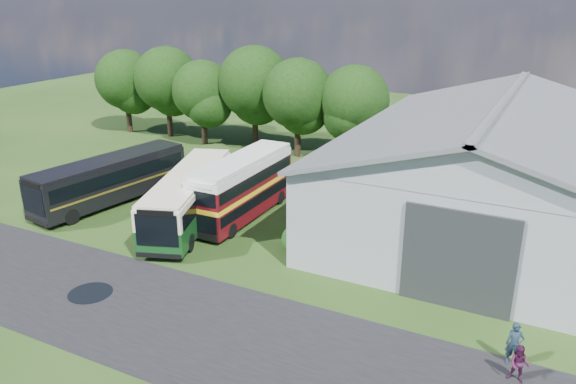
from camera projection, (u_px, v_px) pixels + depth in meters
The scene contains 18 objects.
ground at pixel (153, 274), 30.05m from camera, with size 120.00×120.00×0.00m, color #1D3711.
asphalt_road at pixel (161, 316), 26.26m from camera, with size 60.00×8.00×0.02m, color black.
puddle at pixel (90, 293), 28.18m from camera, with size 2.20×2.20×0.01m, color black.
storage_shed at pixel (498, 160), 35.63m from camera, with size 18.80×24.80×8.15m.
tree_far_left at pixel (125, 79), 58.06m from camera, with size 6.12×6.12×8.64m.
tree_left_a at pixel (167, 79), 56.24m from camera, with size 6.46×6.46×9.12m.
tree_left_b at pixel (202, 91), 53.49m from camera, with size 5.78×5.78×8.16m.
tree_mid at pixel (254, 83), 52.13m from camera, with size 6.80×6.80×9.60m.
tree_right_a at pixel (298, 94), 49.33m from camera, with size 6.26×6.26×8.83m.
tree_right_b at pixel (354, 100), 47.95m from camera, with size 5.98×5.98×8.45m.
shrub_front at pixel (296, 251), 32.70m from camera, with size 1.70×1.70×1.70m, color #194714.
shrub_mid at pixel (310, 239), 34.37m from camera, with size 1.60×1.60×1.60m, color #194714.
shrub_back at pixel (323, 227), 36.05m from camera, with size 1.80×1.80×1.80m, color #194714.
bus_green_single at pixel (189, 197), 36.23m from camera, with size 6.64×12.28×3.32m.
bus_maroon_double at pixel (243, 188), 36.97m from camera, with size 2.52×9.59×4.12m.
bus_dark_single at pixel (111, 179), 39.67m from camera, with size 4.56×12.07×3.25m.
visitor_a at pixel (514, 344), 22.56m from camera, with size 0.69×0.45×1.89m, color #182936.
visitor_b at pixel (519, 364), 21.61m from camera, with size 0.77×0.60×1.58m, color #3C132F.
Camera 1 is at (18.58, -20.55, 14.42)m, focal length 35.00 mm.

